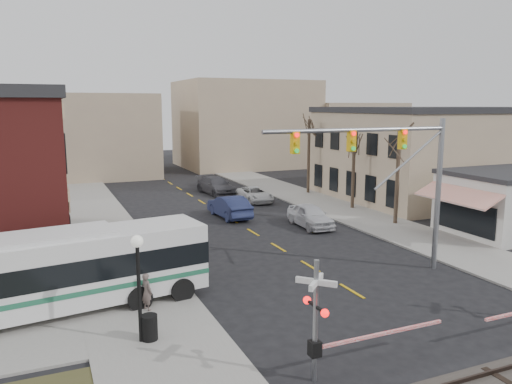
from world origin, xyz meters
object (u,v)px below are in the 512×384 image
traffic_signal_mast (396,164)px  car_d (216,186)px  rr_crossing_west (327,320)px  car_b (229,207)px  pedestrian_near (147,292)px  car_c (255,194)px  transit_bus (51,272)px  street_lamp (138,266)px  car_a (310,216)px  trash_bin (149,327)px  pedestrian_far (121,260)px

traffic_signal_mast → car_d: (-0.56, 26.37, -4.93)m
rr_crossing_west → car_d: (7.68, 33.56, -1.14)m
rr_crossing_west → car_d: rr_crossing_west is taller
car_b → pedestrian_near: same height
car_c → transit_bus: bearing=-131.3°
pedestrian_near → car_c: bearing=-58.6°
street_lamp → car_b: street_lamp is taller
traffic_signal_mast → street_lamp: (-13.27, -2.52, -2.75)m
car_a → pedestrian_near: pedestrian_near is taller
car_a → car_d: 15.71m
car_c → car_b: bearing=-129.8°
transit_bus → car_b: (13.13, 14.50, -1.02)m
trash_bin → car_a: size_ratio=0.20×
car_b → rr_crossing_west: bearing=74.6°
traffic_signal_mast → street_lamp: size_ratio=2.56×
car_b → car_d: bearing=-106.0°
transit_bus → street_lamp: 5.05m
traffic_signal_mast → car_a: size_ratio=2.13×
car_b → transit_bus: bearing=45.1°
street_lamp → car_b: size_ratio=0.77×
rr_crossing_west → car_a: rr_crossing_west is taller
traffic_signal_mast → car_b: 16.98m
car_a → car_b: bearing=132.4°
car_c → pedestrian_near: size_ratio=2.97×
car_d → street_lamp: bearing=-120.7°
rr_crossing_west → pedestrian_far: (-4.63, 12.16, -0.99)m
street_lamp → car_b: 21.26m
trash_bin → car_c: 27.70m
transit_bus → pedestrian_far: bearing=46.9°
traffic_signal_mast → car_b: traffic_signal_mast is taller
pedestrian_far → pedestrian_near: bearing=-115.9°
pedestrian_near → rr_crossing_west: bearing=-175.2°
car_c → pedestrian_far: size_ratio=2.76×
transit_bus → pedestrian_near: size_ratio=8.29×
car_a → car_b: size_ratio=0.92×
pedestrian_near → car_b: bearing=-56.1°
transit_bus → rr_crossing_west: rr_crossing_west is taller
car_c → pedestrian_far: (-14.26, -16.20, 0.32)m
traffic_signal_mast → car_b: bearing=100.7°
trash_bin → car_d: 31.44m
traffic_signal_mast → car_c: bearing=86.2°
traffic_signal_mast → car_c: 21.82m
traffic_signal_mast → car_c: size_ratio=2.16×
street_lamp → car_d: bearing=66.3°
pedestrian_far → transit_bus: bearing=-163.6°
trash_bin → car_c: (14.34, 23.70, 0.07)m
car_d → rr_crossing_west: bearing=-109.8°
traffic_signal_mast → street_lamp: traffic_signal_mast is taller
trash_bin → transit_bus: bearing=128.7°
trash_bin → pedestrian_far: (0.08, 7.50, 0.39)m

